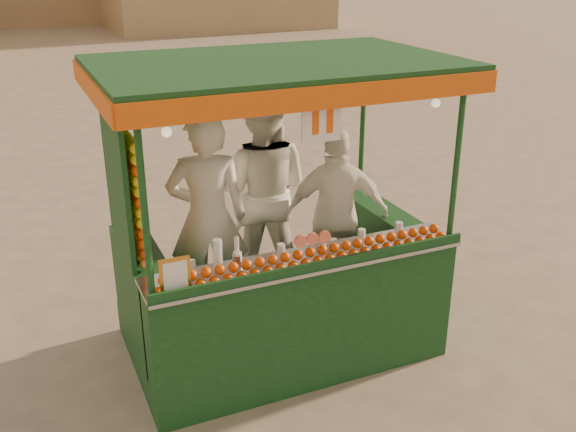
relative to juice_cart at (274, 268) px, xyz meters
name	(u,v)px	position (x,y,z in m)	size (l,w,h in m)	color
ground	(296,344)	(0.20, 0.02, -0.79)	(90.00, 90.00, 0.00)	#6D594E
juice_cart	(274,268)	(0.00, 0.00, 0.00)	(2.69, 1.74, 2.45)	black
vendor_left	(208,218)	(-0.44, 0.34, 0.39)	(0.74, 0.59, 1.78)	white
vendor_middle	(262,191)	(0.17, 0.69, 0.42)	(1.13, 1.07, 1.85)	silver
vendor_right	(337,215)	(0.69, 0.23, 0.27)	(0.98, 0.68, 1.55)	white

